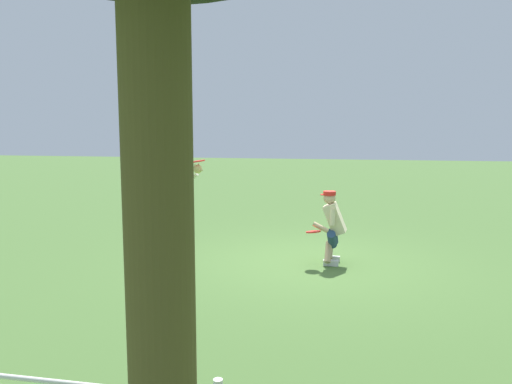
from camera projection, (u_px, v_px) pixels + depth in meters
ground_plane at (307, 263)px, 8.94m from camera, size 60.00×60.00×0.00m
person at (333, 225)px, 8.79m from camera, size 0.59×0.65×1.29m
dog at (184, 176)px, 9.88m from camera, size 0.96×0.50×0.52m
frisbee_flying at (198, 161)px, 9.69m from camera, size 0.35×0.35×0.07m
frisbee_held at (313, 232)px, 8.65m from camera, size 0.29×0.29×0.07m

